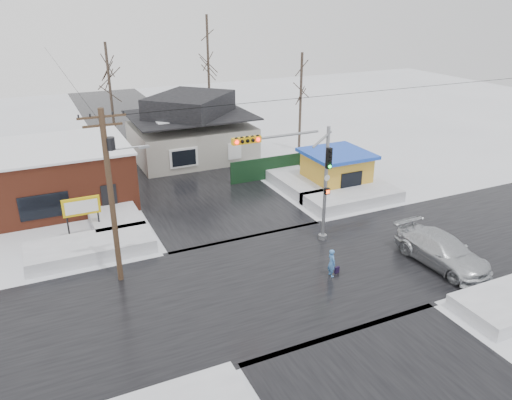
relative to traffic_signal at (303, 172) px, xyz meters
name	(u,v)px	position (x,y,z in m)	size (l,w,h in m)	color
ground	(288,277)	(-2.43, -2.97, -4.54)	(120.00, 120.00, 0.00)	white
road_ns	(288,277)	(-2.43, -2.97, -4.53)	(10.00, 120.00, 0.02)	black
road_ew	(288,277)	(-2.43, -2.97, -4.53)	(120.00, 10.00, 0.02)	black
snowbank_nw	(91,248)	(-11.43, 4.03, -4.14)	(7.00, 3.00, 0.80)	white
snowbank_ne	(353,197)	(6.57, 4.03, -4.14)	(7.00, 3.00, 0.80)	white
snowbank_nside_w	(111,210)	(-9.43, 9.03, -4.14)	(3.00, 8.00, 0.80)	white
snowbank_nside_e	(294,180)	(4.57, 9.03, -4.14)	(3.00, 8.00, 0.80)	white
traffic_signal	(303,172)	(0.00, 0.00, 0.00)	(6.05, 0.68, 7.00)	gray
utility_pole	(112,188)	(-10.36, 0.53, 0.57)	(3.15, 0.44, 9.00)	#382619
brick_building	(39,177)	(-13.43, 13.03, -2.46)	(12.20, 8.20, 4.12)	brown
marquee_sign	(81,208)	(-11.43, 6.53, -2.62)	(2.20, 0.21, 2.55)	black
house	(191,129)	(-0.43, 19.03, -1.92)	(10.40, 8.40, 5.76)	#A6A396
kiosk	(336,170)	(7.07, 7.03, -3.08)	(4.60, 4.60, 2.88)	gold
fence	(277,167)	(4.07, 11.03, -3.64)	(8.00, 0.12, 1.80)	black
tree_far_left	(108,66)	(-6.43, 23.03, 3.41)	(3.00, 3.00, 10.00)	#332821
tree_far_mid	(207,41)	(3.57, 25.03, 5.00)	(3.00, 3.00, 12.00)	#332821
tree_far_right	(302,73)	(9.57, 17.03, 2.62)	(3.00, 3.00, 9.00)	#332821
pedestrian	(332,263)	(-0.31, -3.80, -3.77)	(0.56, 0.37, 1.55)	#477FC6
car	(442,251)	(5.82, -5.33, -3.70)	(2.34, 5.76, 1.67)	silver
shopping_bag	(337,270)	(0.13, -3.69, -4.36)	(0.28, 0.12, 0.35)	black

